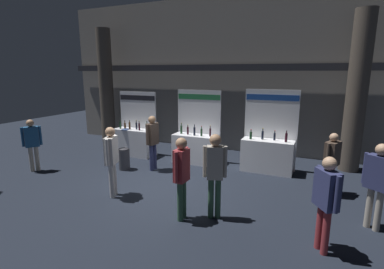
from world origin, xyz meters
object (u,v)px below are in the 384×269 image
(visitor_0, at_px, (111,155))
(exhibitor_booth_0, at_px, (135,139))
(visitor_8, at_px, (326,196))
(visitor_2, at_px, (182,172))
(visitor_7, at_px, (32,141))
(visitor_4, at_px, (332,158))
(exhibitor_booth_2, at_px, (268,152))
(exhibitor_booth_1, at_px, (195,145))
(trash_bin, at_px, (124,159))
(visitor_5, at_px, (153,138))
(visitor_6, at_px, (378,179))
(visitor_1, at_px, (215,169))

(visitor_0, bearing_deg, exhibitor_booth_0, -172.78)
(visitor_0, distance_m, visitor_8, 4.85)
(visitor_2, height_order, visitor_7, visitor_2)
(visitor_4, bearing_deg, exhibitor_booth_2, 79.89)
(exhibitor_booth_1, xyz_separation_m, visitor_2, (1.32, -3.79, 0.45))
(exhibitor_booth_1, distance_m, visitor_7, 5.21)
(trash_bin, xyz_separation_m, visitor_8, (5.86, -2.20, 0.70))
(trash_bin, bearing_deg, visitor_5, 21.24)
(trash_bin, bearing_deg, visitor_8, -20.57)
(visitor_7, bearing_deg, visitor_4, 138.34)
(visitor_5, distance_m, visitor_7, 3.76)
(visitor_5, distance_m, visitor_6, 6.05)
(exhibitor_booth_2, distance_m, visitor_5, 3.65)
(visitor_7, bearing_deg, visitor_0, 117.83)
(exhibitor_booth_0, distance_m, exhibitor_booth_1, 2.47)
(visitor_2, xyz_separation_m, visitor_8, (2.73, -0.02, -0.02))
(visitor_4, xyz_separation_m, visitor_6, (0.77, -1.50, 0.09))
(visitor_4, height_order, visitor_5, visitor_5)
(visitor_6, xyz_separation_m, visitor_7, (-9.29, -0.31, -0.08))
(visitor_1, distance_m, visitor_8, 2.16)
(visitor_5, relative_size, visitor_6, 1.00)
(exhibitor_booth_1, relative_size, visitor_6, 1.41)
(exhibitor_booth_2, relative_size, visitor_5, 1.46)
(exhibitor_booth_2, xyz_separation_m, visitor_1, (-0.51, -3.52, 0.47))
(exhibitor_booth_2, height_order, visitor_2, exhibitor_booth_2)
(exhibitor_booth_2, bearing_deg, exhibitor_booth_0, -178.21)
(visitor_4, bearing_deg, visitor_6, -129.57)
(exhibitor_booth_1, relative_size, visitor_2, 1.39)
(trash_bin, bearing_deg, exhibitor_booth_2, 21.76)
(exhibitor_booth_0, height_order, exhibitor_booth_1, exhibitor_booth_1)
(visitor_1, bearing_deg, visitor_2, -171.02)
(exhibitor_booth_1, distance_m, exhibitor_booth_2, 2.44)
(exhibitor_booth_1, distance_m, visitor_4, 4.36)
(exhibitor_booth_1, bearing_deg, exhibitor_booth_2, 1.91)
(exhibitor_booth_1, height_order, trash_bin, exhibitor_booth_1)
(exhibitor_booth_2, bearing_deg, exhibitor_booth_1, -178.09)
(visitor_1, bearing_deg, visitor_6, -5.11)
(exhibitor_booth_1, xyz_separation_m, visitor_0, (-0.79, -3.43, 0.46))
(exhibitor_booth_0, distance_m, visitor_5, 2.00)
(visitor_2, xyz_separation_m, visitor_6, (3.66, 1.20, 0.00))
(exhibitor_booth_0, relative_size, trash_bin, 3.43)
(visitor_5, bearing_deg, exhibitor_booth_2, 120.78)
(visitor_0, bearing_deg, visitor_6, 78.85)
(visitor_4, xyz_separation_m, visitor_5, (-5.14, -0.19, 0.07))
(visitor_7, bearing_deg, exhibitor_booth_0, -176.79)
(exhibitor_booth_0, distance_m, trash_bin, 1.70)
(visitor_0, height_order, visitor_1, visitor_1)
(exhibitor_booth_2, height_order, visitor_7, exhibitor_booth_2)
(visitor_1, bearing_deg, exhibitor_booth_1, 98.44)
(visitor_0, height_order, visitor_7, visitor_0)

